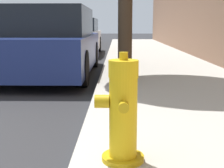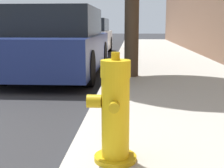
# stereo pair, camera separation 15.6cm
# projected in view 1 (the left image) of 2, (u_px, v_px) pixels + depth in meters

# --- Properties ---
(fire_hydrant) EXTENTS (0.36, 0.37, 0.79)m
(fire_hydrant) POSITION_uv_depth(u_px,v_px,m) (123.00, 113.00, 2.23)
(fire_hydrant) COLOR #C39C11
(fire_hydrant) RESTS_ON sidewalk_slab
(parked_car_near) EXTENTS (1.85, 4.44, 1.49)m
(parked_car_near) POSITION_uv_depth(u_px,v_px,m) (52.00, 43.00, 6.93)
(parked_car_near) COLOR navy
(parked_car_near) RESTS_ON ground_plane
(parked_car_mid) EXTENTS (1.78, 3.91, 1.37)m
(parked_car_mid) POSITION_uv_depth(u_px,v_px,m) (76.00, 37.00, 12.03)
(parked_car_mid) COLOR silver
(parked_car_mid) RESTS_ON ground_plane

